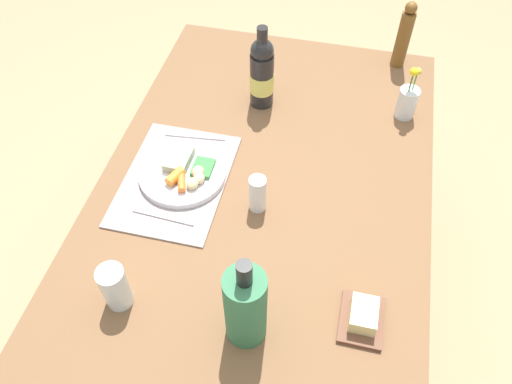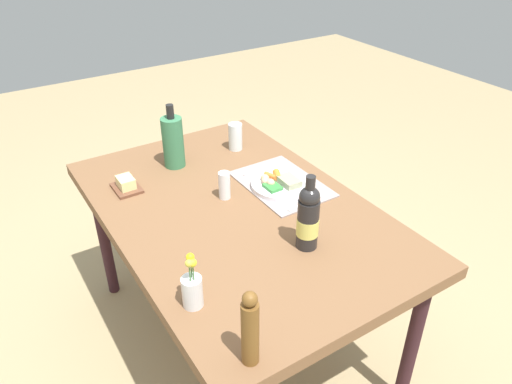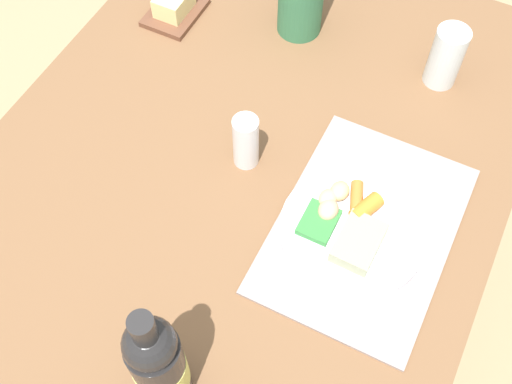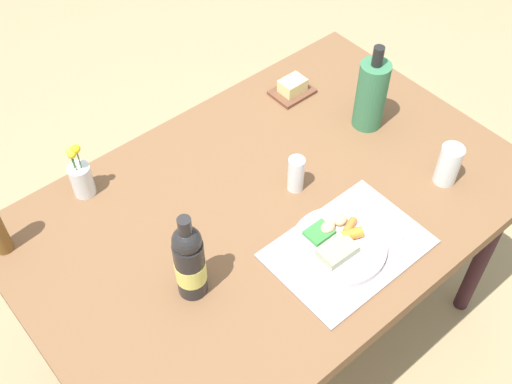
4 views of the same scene
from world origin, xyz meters
name	(u,v)px [view 4 (image 4 of 4)]	position (x,y,z in m)	size (l,w,h in m)	color
ground_plane	(268,331)	(0.00, 0.00, 0.00)	(8.00, 8.00, 0.00)	tan
dining_table	(271,217)	(0.00, 0.00, 0.66)	(1.40, 0.92, 0.72)	brown
placemat	(348,248)	(0.05, -0.25, 0.73)	(0.40, 0.28, 0.01)	gray
dinner_plate	(338,244)	(0.03, -0.23, 0.74)	(0.25, 0.25, 0.05)	silver
fork	(298,283)	(-0.13, -0.24, 0.73)	(0.01, 0.18, 0.01)	silver
knife	(380,218)	(0.18, -0.23, 0.73)	(0.01, 0.17, 0.01)	silver
salt_shaker	(296,174)	(0.09, 0.00, 0.78)	(0.05, 0.05, 0.11)	white
butter_dish	(292,88)	(0.35, 0.31, 0.74)	(0.13, 0.10, 0.06)	brown
cooler_bottle	(371,94)	(0.43, 0.05, 0.84)	(0.09, 0.09, 0.28)	#37754D
flower_vase	(81,177)	(-0.37, 0.37, 0.78)	(0.06, 0.06, 0.18)	silver
wine_bottle	(190,262)	(-0.33, -0.08, 0.84)	(0.08, 0.08, 0.27)	#252323
water_tumbler	(448,167)	(0.43, -0.25, 0.78)	(0.06, 0.06, 0.13)	silver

